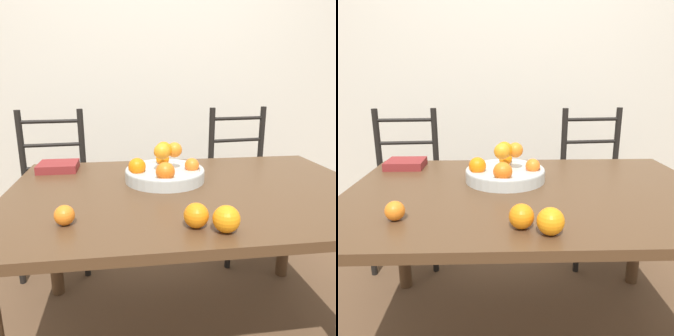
{
  "view_description": "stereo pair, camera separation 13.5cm",
  "coord_description": "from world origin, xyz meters",
  "views": [
    {
      "loc": [
        -0.27,
        -1.27,
        1.19
      ],
      "look_at": [
        -0.1,
        0.02,
        0.83
      ],
      "focal_mm": 35.0,
      "sensor_mm": 36.0,
      "label": 1
    },
    {
      "loc": [
        -0.14,
        -1.28,
        1.19
      ],
      "look_at": [
        -0.1,
        0.02,
        0.83
      ],
      "focal_mm": 35.0,
      "sensor_mm": 36.0,
      "label": 2
    }
  ],
  "objects": [
    {
      "name": "fruit_bowl",
      "position": [
        -0.1,
        0.12,
        0.79
      ],
      "size": [
        0.35,
        0.35,
        0.18
      ],
      "color": "#B2B7B2",
      "rests_on": "dining_table"
    },
    {
      "name": "orange_loose_1",
      "position": [
        -0.46,
        -0.29,
        0.78
      ],
      "size": [
        0.06,
        0.06,
        0.06
      ],
      "color": "orange",
      "rests_on": "dining_table"
    },
    {
      "name": "chair_left",
      "position": [
        -0.73,
        0.79,
        0.47
      ],
      "size": [
        0.45,
        0.43,
        0.99
      ],
      "rotation": [
        0.0,
        0.0,
        0.07
      ],
      "color": "black",
      "rests_on": "ground_plane"
    },
    {
      "name": "dining_table",
      "position": [
        0.0,
        0.0,
        0.65
      ],
      "size": [
        1.51,
        1.01,
        0.74
      ],
      "color": "#4C331E",
      "rests_on": "ground_plane"
    },
    {
      "name": "wall_back",
      "position": [
        0.0,
        1.52,
        1.3
      ],
      "size": [
        8.0,
        0.06,
        2.6
      ],
      "color": "beige",
      "rests_on": "ground_plane"
    },
    {
      "name": "ground_plane",
      "position": [
        0.0,
        0.0,
        0.0
      ],
      "size": [
        12.0,
        12.0,
        0.0
      ],
      "primitive_type": "plane",
      "color": "brown"
    },
    {
      "name": "book_stack",
      "position": [
        -0.6,
        0.36,
        0.76
      ],
      "size": [
        0.19,
        0.16,
        0.04
      ],
      "color": "maroon",
      "rests_on": "dining_table"
    },
    {
      "name": "orange_loose_2",
      "position": [
        0.02,
        -0.41,
        0.78
      ],
      "size": [
        0.08,
        0.08,
        0.08
      ],
      "color": "orange",
      "rests_on": "dining_table"
    },
    {
      "name": "orange_loose_0",
      "position": [
        -0.06,
        -0.36,
        0.78
      ],
      "size": [
        0.08,
        0.08,
        0.08
      ],
      "color": "orange",
      "rests_on": "dining_table"
    },
    {
      "name": "chair_right",
      "position": [
        0.53,
        0.79,
        0.47
      ],
      "size": [
        0.46,
        0.44,
        0.99
      ],
      "rotation": [
        0.0,
        0.0,
        0.1
      ],
      "color": "black",
      "rests_on": "ground_plane"
    }
  ]
}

